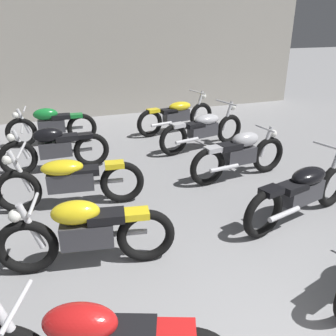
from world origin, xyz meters
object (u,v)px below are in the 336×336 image
motorcycle_left_row_2 (70,180)px  motorcycle_right_row_1 (303,191)px  motorcycle_left_row_4 (51,125)px  motorcycle_right_row_2 (240,154)px  motorcycle_left_row_3 (55,148)px  motorcycle_right_row_4 (177,115)px  motorcycle_left_row_1 (86,232)px  motorcycle_right_row_3 (203,129)px

motorcycle_left_row_2 → motorcycle_right_row_1: 3.31m
motorcycle_left_row_2 → motorcycle_left_row_4: bearing=91.7°
motorcycle_right_row_2 → motorcycle_left_row_4: bearing=134.4°
motorcycle_left_row_3 → motorcycle_right_row_4: motorcycle_right_row_4 is taller
motorcycle_left_row_1 → motorcycle_left_row_3: same height
motorcycle_right_row_2 → motorcycle_right_row_3: size_ratio=0.92×
motorcycle_left_row_2 → motorcycle_right_row_4: bearing=46.5°
motorcycle_left_row_3 → motorcycle_left_row_4: size_ratio=1.00×
motorcycle_left_row_4 → motorcycle_right_row_2: size_ratio=1.00×
motorcycle_left_row_1 → motorcycle_right_row_3: bearing=47.2°
motorcycle_left_row_1 → motorcycle_right_row_1: bearing=0.3°
motorcycle_left_row_3 → motorcycle_right_row_1: size_ratio=0.92×
motorcycle_left_row_4 → motorcycle_right_row_3: (3.07, -1.44, -0.01)m
motorcycle_right_row_4 → motorcycle_right_row_2: bearing=-89.8°
motorcycle_right_row_3 → motorcycle_right_row_4: size_ratio=1.00×
motorcycle_left_row_1 → motorcycle_left_row_4: 4.62m
motorcycle_right_row_1 → motorcycle_right_row_4: 4.53m
motorcycle_left_row_3 → motorcycle_right_row_2: (3.02, -1.45, 0.00)m
motorcycle_right_row_1 → motorcycle_right_row_2: 1.54m
motorcycle_left_row_1 → motorcycle_right_row_4: bearing=57.8°
motorcycle_left_row_3 → motorcycle_right_row_1: bearing=-44.1°
motorcycle_left_row_4 → motorcycle_right_row_1: motorcycle_right_row_1 is taller
motorcycle_right_row_1 → motorcycle_right_row_2: (-0.06, 1.54, 0.01)m
motorcycle_right_row_3 → motorcycle_right_row_1: bearing=-90.1°
motorcycle_left_row_1 → motorcycle_right_row_2: bearing=28.4°
motorcycle_left_row_2 → motorcycle_left_row_4: size_ratio=1.10×
motorcycle_left_row_1 → motorcycle_left_row_4: bearing=91.5°
motorcycle_right_row_3 → motorcycle_right_row_4: same height
motorcycle_right_row_1 → motorcycle_left_row_4: bearing=123.6°
motorcycle_right_row_4 → motorcycle_left_row_3: bearing=-152.9°
motorcycle_right_row_3 → motorcycle_right_row_4: (-0.08, 1.36, 0.00)m
motorcycle_right_row_1 → motorcycle_right_row_3: same height
motorcycle_left_row_1 → motorcycle_left_row_3: (-0.15, 3.00, 0.00)m
motorcycle_left_row_2 → motorcycle_right_row_3: size_ratio=1.01×
motorcycle_left_row_2 → motorcycle_right_row_2: (2.91, 0.06, 0.01)m
motorcycle_right_row_1 → motorcycle_right_row_3: bearing=89.9°
motorcycle_left_row_3 → motorcycle_left_row_4: bearing=89.1°
motorcycle_right_row_4 → motorcycle_left_row_4: bearing=178.6°
motorcycle_left_row_1 → motorcycle_left_row_2: size_ratio=0.90×
motorcycle_left_row_1 → motorcycle_right_row_2: same height
motorcycle_right_row_3 → motorcycle_left_row_2: bearing=-150.4°
motorcycle_right_row_2 → motorcycle_right_row_4: size_ratio=0.91×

